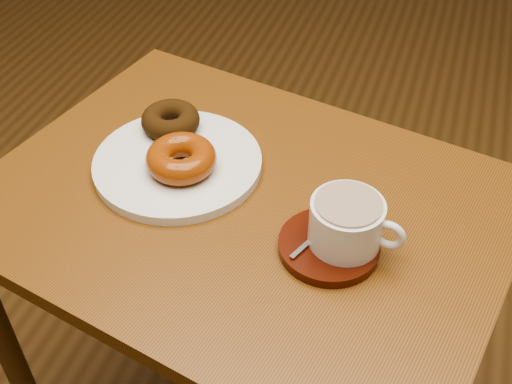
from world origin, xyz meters
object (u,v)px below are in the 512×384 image
(donut_plate, at_px, (178,163))
(coffee_cup, at_px, (348,222))
(cafe_table, at_px, (244,252))
(saucer, at_px, (329,246))

(donut_plate, distance_m, coffee_cup, 0.30)
(cafe_table, xyz_separation_m, donut_plate, (-0.12, 0.04, 0.12))
(cafe_table, distance_m, coffee_cup, 0.23)
(saucer, height_order, coffee_cup, coffee_cup)
(donut_plate, relative_size, coffee_cup, 2.01)
(donut_plate, height_order, saucer, donut_plate)
(cafe_table, bearing_deg, saucer, -10.08)
(cafe_table, relative_size, donut_plate, 3.31)
(cafe_table, relative_size, saucer, 6.29)
(saucer, bearing_deg, cafe_table, 157.81)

